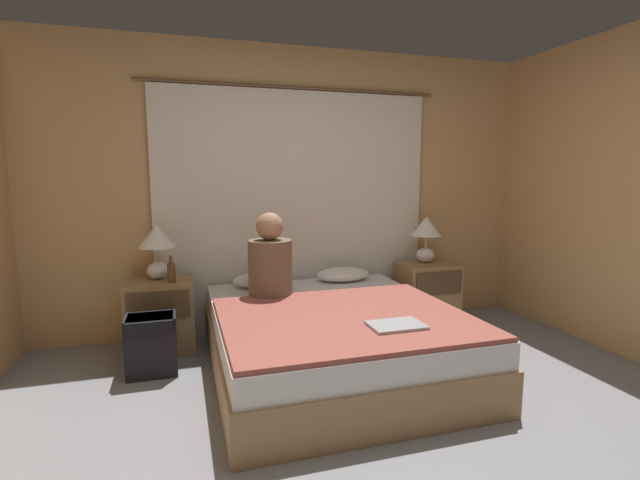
# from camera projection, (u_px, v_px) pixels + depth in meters

# --- Properties ---
(ground_plane) EXTENTS (16.00, 16.00, 0.00)m
(ground_plane) POSITION_uv_depth(u_px,v_px,m) (395.00, 450.00, 2.36)
(ground_plane) COLOR gray
(wall_back) EXTENTS (4.58, 0.06, 2.50)m
(wall_back) POSITION_uv_depth(u_px,v_px,m) (294.00, 190.00, 4.18)
(wall_back) COLOR tan
(wall_back) RESTS_ON ground_plane
(curtain_panel) EXTENTS (2.65, 0.03, 2.15)m
(curtain_panel) POSITION_uv_depth(u_px,v_px,m) (296.00, 211.00, 4.15)
(curtain_panel) COLOR silver
(curtain_panel) RESTS_ON ground_plane
(bed) EXTENTS (1.65, 1.94, 0.46)m
(bed) POSITION_uv_depth(u_px,v_px,m) (332.00, 340.00, 3.30)
(bed) COLOR #99754C
(bed) RESTS_ON ground_plane
(nightstand_left) EXTENTS (0.51, 0.41, 0.58)m
(nightstand_left) POSITION_uv_depth(u_px,v_px,m) (160.00, 316.00, 3.65)
(nightstand_left) COLOR #937047
(nightstand_left) RESTS_ON ground_plane
(nightstand_right) EXTENTS (0.51, 0.41, 0.58)m
(nightstand_right) POSITION_uv_depth(u_px,v_px,m) (427.00, 293.00, 4.33)
(nightstand_right) COLOR #937047
(nightstand_right) RESTS_ON ground_plane
(lamp_left) EXTENTS (0.28, 0.28, 0.43)m
(lamp_left) POSITION_uv_depth(u_px,v_px,m) (157.00, 244.00, 3.62)
(lamp_left) COLOR silver
(lamp_left) RESTS_ON nightstand_left
(lamp_right) EXTENTS (0.28, 0.28, 0.43)m
(lamp_right) POSITION_uv_depth(u_px,v_px,m) (426.00, 232.00, 4.30)
(lamp_right) COLOR silver
(lamp_right) RESTS_ON nightstand_right
(pillow_left) EXTENTS (0.48, 0.30, 0.12)m
(pillow_left) POSITION_uv_depth(u_px,v_px,m) (262.00, 280.00, 3.90)
(pillow_left) COLOR white
(pillow_left) RESTS_ON bed
(pillow_right) EXTENTS (0.48, 0.30, 0.12)m
(pillow_right) POSITION_uv_depth(u_px,v_px,m) (343.00, 274.00, 4.11)
(pillow_right) COLOR white
(pillow_right) RESTS_ON bed
(blanket_on_bed) EXTENTS (1.59, 1.34, 0.03)m
(blanket_on_bed) POSITION_uv_depth(u_px,v_px,m) (345.00, 318.00, 3.01)
(blanket_on_bed) COLOR #994C42
(blanket_on_bed) RESTS_ON bed
(person_left_in_bed) EXTENTS (0.34, 0.34, 0.65)m
(person_left_in_bed) POSITION_uv_depth(u_px,v_px,m) (270.00, 262.00, 3.54)
(person_left_in_bed) COLOR brown
(person_left_in_bed) RESTS_ON bed
(beer_bottle_on_left_stand) EXTENTS (0.06, 0.06, 0.21)m
(beer_bottle_on_left_stand) POSITION_uv_depth(u_px,v_px,m) (171.00, 272.00, 3.53)
(beer_bottle_on_left_stand) COLOR #513819
(beer_bottle_on_left_stand) RESTS_ON nightstand_left
(laptop_on_bed) EXTENTS (0.33, 0.23, 0.02)m
(laptop_on_bed) POSITION_uv_depth(u_px,v_px,m) (396.00, 325.00, 2.79)
(laptop_on_bed) COLOR #9EA0A5
(laptop_on_bed) RESTS_ON blanket_on_bed
(backpack_on_floor) EXTENTS (0.34, 0.28, 0.42)m
(backpack_on_floor) POSITION_uv_depth(u_px,v_px,m) (151.00, 341.00, 3.24)
(backpack_on_floor) COLOR black
(backpack_on_floor) RESTS_ON ground_plane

